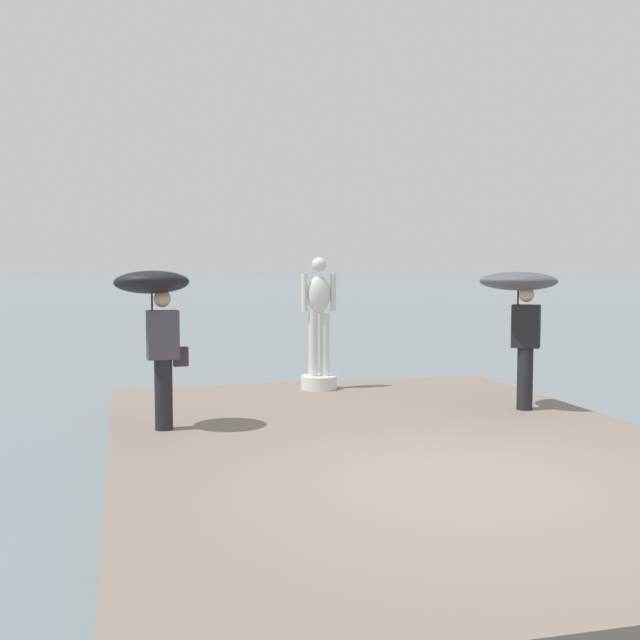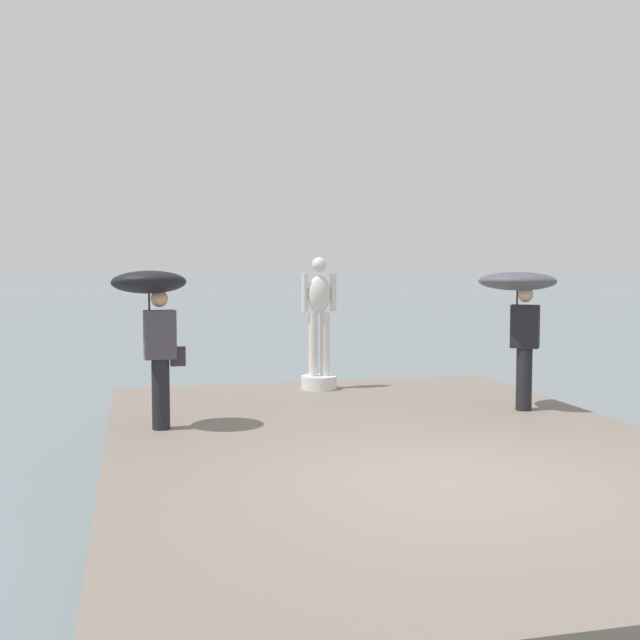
% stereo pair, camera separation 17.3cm
% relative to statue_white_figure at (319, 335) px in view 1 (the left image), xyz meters
% --- Properties ---
extents(ground_plane, '(400.00, 400.00, 0.00)m').
position_rel_statue_white_figure_xyz_m(ground_plane, '(-0.03, 34.41, -1.28)').
color(ground_plane, slate).
extents(pier, '(6.53, 9.43, 0.40)m').
position_rel_statue_white_figure_xyz_m(pier, '(-0.03, -3.88, -1.08)').
color(pier, slate).
rests_on(pier, ground).
extents(statue_white_figure, '(0.59, 0.59, 2.16)m').
position_rel_statue_white_figure_xyz_m(statue_white_figure, '(0.00, 0.00, 0.00)').
color(statue_white_figure, silver).
rests_on(statue_white_figure, pier).
extents(onlooker_left, '(0.98, 1.00, 2.00)m').
position_rel_statue_white_figure_xyz_m(onlooker_left, '(-2.72, -2.57, 0.65)').
color(onlooker_left, black).
rests_on(onlooker_left, pier).
extents(onlooker_right, '(1.50, 1.50, 1.96)m').
position_rel_statue_white_figure_xyz_m(onlooker_right, '(2.30, -2.42, 0.70)').
color(onlooker_right, black).
rests_on(onlooker_right, pier).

